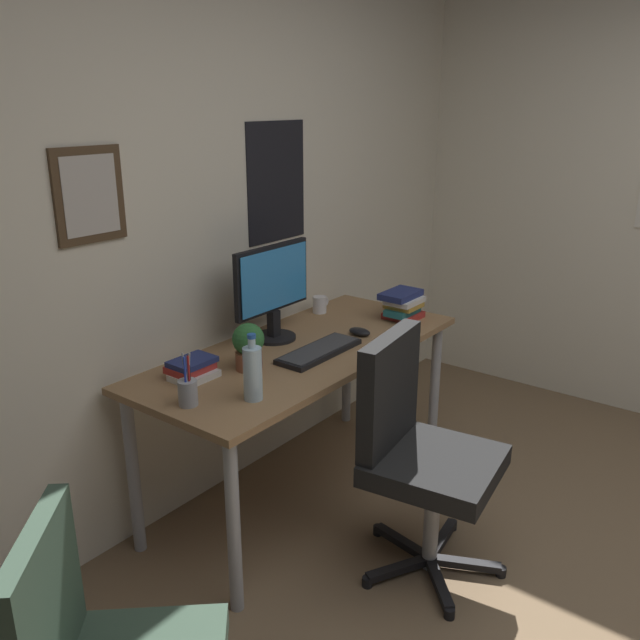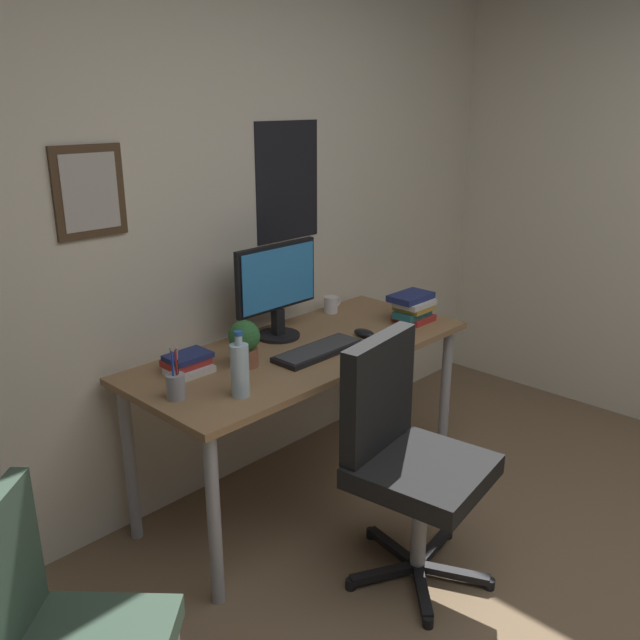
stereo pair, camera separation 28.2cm
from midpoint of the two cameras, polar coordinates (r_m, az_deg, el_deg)
name	(u,v)px [view 1 (the left image)]	position (r m, az deg, el deg)	size (l,w,h in m)	color
wall_back	(190,218)	(2.93, -13.89, 8.48)	(4.40, 0.10, 2.60)	beige
desk	(302,365)	(2.97, -4.27, -3.90)	(1.60, 0.68, 0.74)	#936D47
office_chair	(416,444)	(2.58, 5.08, -10.66)	(0.57, 0.57, 0.95)	black
monitor	(272,288)	(2.99, -6.85, 2.69)	(0.46, 0.20, 0.43)	black
keyboard	(319,351)	(2.86, -2.95, -2.71)	(0.43, 0.15, 0.03)	black
computer_mouse	(359,332)	(3.08, 0.76, -1.05)	(0.06, 0.11, 0.04)	black
water_bottle	(252,372)	(2.43, -9.19, -4.50)	(0.07, 0.07, 0.25)	silver
coffee_mug_near	(319,304)	(3.41, -2.42, 1.33)	(0.11, 0.07, 0.09)	white
potted_plant	(248,345)	(2.70, -9.21, -2.16)	(0.13, 0.13, 0.19)	brown
pen_cup	(187,391)	(2.46, -14.61, -5.98)	(0.07, 0.07, 0.20)	#9EA0A5
book_stack_left	(402,305)	(3.30, 4.65, 1.30)	(0.22, 0.17, 0.14)	#B22D28
book_stack_right	(192,369)	(2.69, -13.95, -4.13)	(0.18, 0.15, 0.08)	silver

